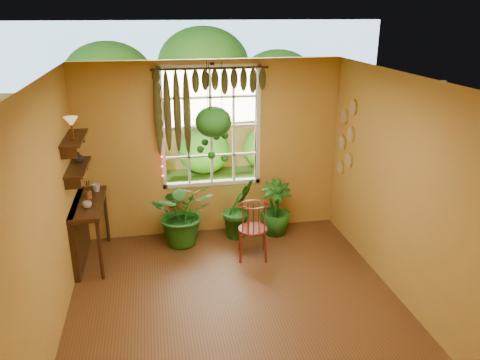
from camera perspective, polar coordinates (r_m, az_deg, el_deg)
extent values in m
plane|color=brown|center=(5.76, -0.14, -15.75)|extent=(4.50, 4.50, 0.00)
plane|color=white|center=(4.72, -0.17, 11.92)|extent=(4.50, 4.50, 0.00)
plane|color=gold|center=(7.18, -3.49, 3.69)|extent=(4.00, 0.00, 4.00)
plane|color=gold|center=(5.14, -22.72, -4.72)|extent=(0.00, 4.50, 4.50)
plane|color=gold|center=(5.77, 19.76, -1.64)|extent=(0.00, 4.50, 4.50)
cube|color=white|center=(7.12, -3.58, 6.46)|extent=(1.52, 0.10, 1.86)
cube|color=white|center=(7.15, -3.61, 6.52)|extent=(1.38, 0.01, 1.78)
cylinder|color=#3D2610|center=(6.86, -3.62, 13.41)|extent=(1.70, 0.04, 0.04)
cube|color=#3D2610|center=(6.74, -18.02, -2.75)|extent=(0.40, 1.20, 0.06)
cube|color=#3D2610|center=(6.93, -18.96, -6.03)|extent=(0.08, 1.18, 0.90)
cylinder|color=#3D2610|center=(6.41, -16.70, -8.18)|extent=(0.05, 0.05, 0.86)
cylinder|color=#3D2610|center=(7.39, -15.97, -4.20)|extent=(0.05, 0.05, 0.86)
cube|color=#3D2610|center=(6.57, -19.16, 1.48)|extent=(0.25, 0.90, 0.04)
cube|color=#3D2610|center=(6.46, -19.56, 4.85)|extent=(0.25, 0.90, 0.04)
cube|color=#315C1A|center=(12.34, -6.42, 3.98)|extent=(14.00, 10.00, 0.04)
cube|color=olive|center=(10.37, -5.78, 6.18)|extent=(12.00, 0.10, 1.80)
plane|color=#91BDF2|center=(13.79, -7.31, 12.30)|extent=(12.00, 0.00, 12.00)
cylinder|color=maroon|center=(6.69, 1.56, -6.02)|extent=(0.47, 0.47, 0.04)
torus|color=maroon|center=(6.33, 1.69, -2.92)|extent=(0.39, 0.09, 0.39)
imported|color=#124512|center=(7.06, -6.92, -3.94)|extent=(0.94, 0.82, 1.03)
imported|color=#124512|center=(7.25, -0.13, -3.45)|extent=(0.65, 0.60, 0.96)
imported|color=#124512|center=(7.39, 4.35, -3.43)|extent=(0.49, 0.49, 0.87)
ellipsoid|color=black|center=(6.69, -3.26, 6.44)|extent=(0.31, 0.31, 0.18)
ellipsoid|color=#124512|center=(6.67, -3.27, 7.08)|extent=(0.52, 0.52, 0.44)
imported|color=silver|center=(6.51, -18.12, -2.87)|extent=(0.14, 0.14, 0.09)
imported|color=beige|center=(7.04, -17.13, -0.92)|extent=(0.14, 0.14, 0.11)
cylinder|color=brown|center=(6.82, -17.99, -1.70)|extent=(0.09, 0.09, 0.11)
imported|color=#B2AD99|center=(6.69, -19.04, 2.64)|extent=(0.19, 0.19, 0.15)
cylinder|color=brown|center=(6.29, -19.66, 4.75)|extent=(0.10, 0.10, 0.03)
cylinder|color=brown|center=(6.27, -19.75, 5.57)|extent=(0.02, 0.02, 0.18)
cone|color=slate|center=(6.24, -19.89, 6.71)|extent=(0.18, 0.18, 0.12)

